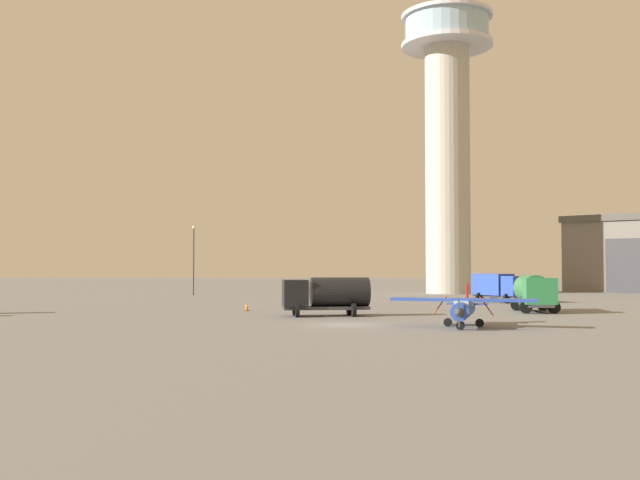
% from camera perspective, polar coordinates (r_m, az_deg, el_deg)
% --- Properties ---
extents(ground_plane, '(400.00, 400.00, 0.00)m').
position_cam_1_polar(ground_plane, '(46.73, 2.07, -6.66)').
color(ground_plane, slate).
extents(control_tower, '(12.85, 12.85, 43.56)m').
position_cam_1_polar(control_tower, '(105.60, 9.97, 8.96)').
color(control_tower, '#B2AD9E').
rests_on(control_tower, ground_plane).
extents(airplane_blue, '(8.82, 6.90, 2.59)m').
position_cam_1_polar(airplane_blue, '(45.64, 11.19, -5.21)').
color(airplane_blue, '#2847A8').
rests_on(airplane_blue, ground_plane).
extents(truck_fuel_tanker_black, '(6.82, 4.02, 2.92)m').
position_cam_1_polar(truck_fuel_tanker_black, '(54.80, 0.52, -4.26)').
color(truck_fuel_tanker_black, '#38383D').
rests_on(truck_fuel_tanker_black, ground_plane).
extents(truck_fuel_tanker_green, '(3.28, 5.98, 3.04)m').
position_cam_1_polar(truck_fuel_tanker_green, '(62.40, 16.44, -3.87)').
color(truck_fuel_tanker_green, '#38383D').
rests_on(truck_fuel_tanker_green, ground_plane).
extents(truck_box_blue, '(5.50, 6.32, 2.98)m').
position_cam_1_polar(truck_box_blue, '(78.74, 13.85, -3.53)').
color(truck_box_blue, '#38383D').
rests_on(truck_box_blue, ground_plane).
extents(light_post_west, '(0.44, 0.44, 9.19)m').
position_cam_1_polar(light_post_west, '(97.28, -9.89, -1.09)').
color(light_post_west, '#38383D').
rests_on(light_post_west, ground_plane).
extents(traffic_cone_near_left, '(0.36, 0.36, 0.70)m').
position_cam_1_polar(traffic_cone_near_left, '(61.81, -5.78, -5.23)').
color(traffic_cone_near_left, black).
rests_on(traffic_cone_near_left, ground_plane).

